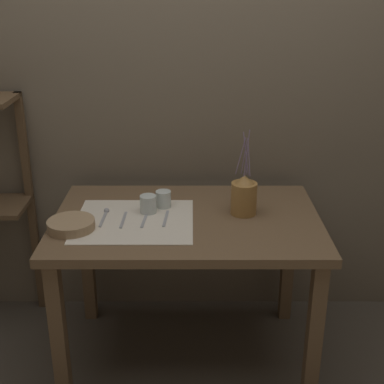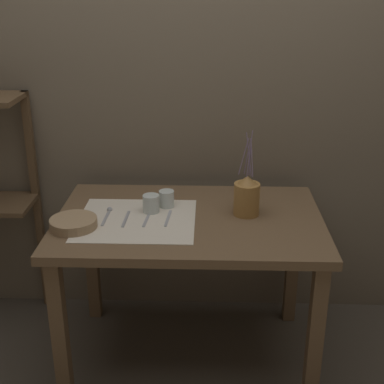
% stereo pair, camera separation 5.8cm
% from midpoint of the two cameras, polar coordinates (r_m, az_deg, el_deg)
% --- Properties ---
extents(ground_plane, '(12.00, 12.00, 0.00)m').
position_cam_midpoint_polar(ground_plane, '(2.75, -0.90, -16.94)').
color(ground_plane, '#473F35').
extents(stone_wall_back, '(7.00, 0.06, 2.40)m').
position_cam_midpoint_polar(stone_wall_back, '(2.69, -0.85, 10.61)').
color(stone_wall_back, '#6B5E4C').
rests_on(stone_wall_back, ground_plane).
extents(wooden_table, '(1.17, 0.77, 0.75)m').
position_cam_midpoint_polar(wooden_table, '(2.40, -0.99, -4.92)').
color(wooden_table, brown).
rests_on(wooden_table, ground_plane).
extents(linen_cloth, '(0.51, 0.45, 0.00)m').
position_cam_midpoint_polar(linen_cloth, '(2.34, -6.64, -3.05)').
color(linen_cloth, beige).
rests_on(linen_cloth, wooden_table).
extents(pitcher_with_flowers, '(0.11, 0.11, 0.39)m').
position_cam_midpoint_polar(pitcher_with_flowers, '(2.37, 5.12, -0.42)').
color(pitcher_with_flowers, olive).
rests_on(pitcher_with_flowers, wooden_table).
extents(wooden_bowl, '(0.20, 0.20, 0.04)m').
position_cam_midpoint_polar(wooden_bowl, '(2.30, -13.23, -3.41)').
color(wooden_bowl, '#9E7F5B').
rests_on(wooden_bowl, wooden_table).
extents(glass_tumbler_near, '(0.07, 0.07, 0.08)m').
position_cam_midpoint_polar(glass_tumbler_near, '(2.39, -5.13, -1.28)').
color(glass_tumbler_near, silver).
rests_on(glass_tumbler_near, wooden_table).
extents(glass_tumbler_far, '(0.07, 0.07, 0.08)m').
position_cam_midpoint_polar(glass_tumbler_far, '(2.45, -3.49, -0.75)').
color(glass_tumbler_far, silver).
rests_on(glass_tumbler_far, wooden_table).
extents(spoon_outer, '(0.02, 0.18, 0.02)m').
position_cam_midpoint_polar(spoon_outer, '(2.41, -9.66, -2.26)').
color(spoon_outer, '#939399').
rests_on(spoon_outer, wooden_table).
extents(fork_outer, '(0.02, 0.16, 0.00)m').
position_cam_midpoint_polar(fork_outer, '(2.34, -7.78, -2.95)').
color(fork_outer, '#939399').
rests_on(fork_outer, wooden_table).
extents(fork_inner, '(0.02, 0.16, 0.00)m').
position_cam_midpoint_polar(fork_inner, '(2.34, -5.54, -2.92)').
color(fork_inner, '#939399').
rests_on(fork_inner, wooden_table).
extents(knife_center, '(0.02, 0.16, 0.00)m').
position_cam_midpoint_polar(knife_center, '(2.34, -3.28, -2.84)').
color(knife_center, '#939399').
rests_on(knife_center, wooden_table).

